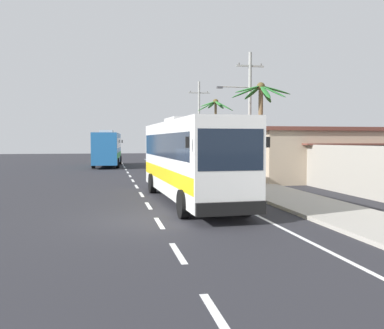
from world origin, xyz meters
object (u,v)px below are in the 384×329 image
at_px(palm_nearest, 219,129).
at_px(roadside_building, 347,154).
at_px(utility_pole_far, 199,121).
at_px(palm_third, 189,133).
at_px(palm_fourth, 261,109).
at_px(utility_pole_mid, 249,112).
at_px(pedestrian_near_kerb, 197,161).
at_px(motorcycle_beside_bus, 194,172).
at_px(coach_bus_foreground, 189,157).
at_px(palm_second, 216,115).
at_px(coach_bus_far_lane, 107,148).

bearing_deg(palm_nearest, roadside_building, -76.84).
height_order(utility_pole_far, palm_third, utility_pole_far).
bearing_deg(palm_fourth, utility_pole_mid, 93.40).
height_order(palm_nearest, palm_third, palm_nearest).
bearing_deg(pedestrian_near_kerb, motorcycle_beside_bus, -80.44).
bearing_deg(palm_third, utility_pole_far, -91.18).
distance_m(coach_bus_foreground, roadside_building, 15.57).
distance_m(utility_pole_mid, palm_second, 12.42).
relative_size(motorcycle_beside_bus, palm_third, 0.36).
height_order(coach_bus_far_lane, motorcycle_beside_bus, coach_bus_far_lane).
xyz_separation_m(utility_pole_mid, palm_second, (0.70, 12.39, 0.50)).
bearing_deg(utility_pole_mid, coach_bus_far_lane, 121.05).
bearing_deg(utility_pole_far, palm_second, -84.22).
bearing_deg(palm_nearest, palm_second, -109.13).
relative_size(pedestrian_near_kerb, palm_fourth, 0.25).
relative_size(motorcycle_beside_bus, pedestrian_near_kerb, 1.15).
xyz_separation_m(palm_third, palm_fourth, (-0.14, -26.61, 1.12)).
xyz_separation_m(coach_bus_foreground, utility_pole_mid, (6.52, 10.78, 2.90)).
height_order(motorcycle_beside_bus, palm_nearest, palm_nearest).
bearing_deg(roadside_building, motorcycle_beside_bus, 177.22).
xyz_separation_m(coach_bus_far_lane, pedestrian_near_kerb, (7.76, -10.43, -0.98)).
bearing_deg(coach_bus_far_lane, palm_second, -22.79).
bearing_deg(utility_pole_far, palm_fourth, -90.02).
bearing_deg(pedestrian_near_kerb, palm_third, 104.48).
relative_size(coach_bus_far_lane, utility_pole_mid, 1.18).
distance_m(palm_third, palm_fourth, 26.63).
bearing_deg(utility_pole_mid, palm_fourth, -86.60).
height_order(palm_nearest, palm_fourth, palm_fourth).
xyz_separation_m(coach_bus_foreground, palm_fourth, (6.65, 8.60, 2.90)).
relative_size(motorcycle_beside_bus, roadside_building, 0.13).
bearing_deg(palm_nearest, utility_pole_mid, -97.40).
height_order(motorcycle_beside_bus, pedestrian_near_kerb, pedestrian_near_kerb).
distance_m(coach_bus_foreground, utility_pole_mid, 12.92).
relative_size(pedestrian_near_kerb, utility_pole_far, 0.18).
distance_m(coach_bus_far_lane, motorcycle_beside_bus, 19.73).
bearing_deg(palm_third, pedestrian_near_kerb, -98.68).
height_order(coach_bus_far_lane, palm_third, palm_third).
relative_size(coach_bus_far_lane, palm_fourth, 1.62).
bearing_deg(palm_third, utility_pole_mid, -90.63).
relative_size(utility_pole_far, palm_nearest, 1.74).
bearing_deg(coach_bus_far_lane, roadside_building, -49.04).
bearing_deg(roadside_building, coach_bus_far_lane, 130.96).
xyz_separation_m(coach_bus_foreground, palm_third, (6.79, 35.21, 1.78)).
bearing_deg(coach_bus_foreground, palm_second, 72.71).
height_order(coach_bus_foreground, palm_nearest, palm_nearest).
height_order(palm_nearest, roadside_building, palm_nearest).
distance_m(palm_second, roadside_building, 16.31).
relative_size(motorcycle_beside_bus, palm_second, 0.28).
xyz_separation_m(pedestrian_near_kerb, palm_fourth, (2.59, -8.72, 3.90)).
relative_size(utility_pole_far, palm_third, 1.75).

